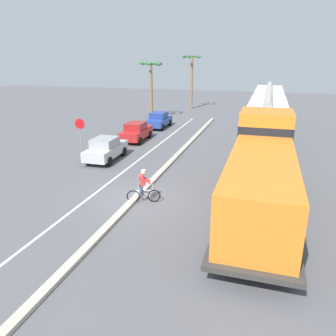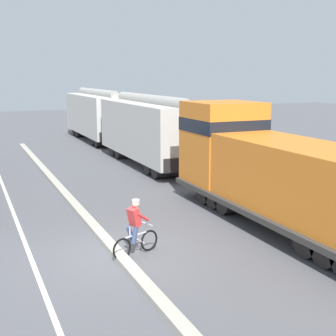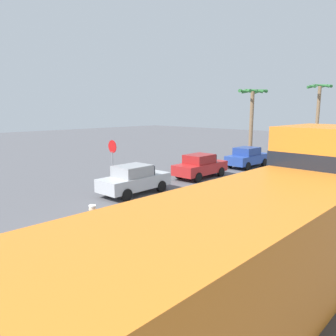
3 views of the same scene
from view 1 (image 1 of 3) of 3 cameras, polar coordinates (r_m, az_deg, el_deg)
The scene contains 13 objects.
ground_plane at distance 17.18m, azimuth -5.61°, elevation -5.38°, with size 120.00×120.00×0.00m, color #56565B.
median_curb at distance 22.44m, azimuth 0.17°, elevation 0.77°, with size 0.36×36.00×0.16m, color #B2AD9E.
lane_stripe at distance 23.23m, azimuth -5.51°, elevation 1.11°, with size 0.14×36.00×0.01m, color silver.
locomotive at distance 16.13m, azimuth 15.96°, elevation -0.82°, with size 3.10×11.61×4.20m.
hopper_car_lead at distance 27.86m, azimuth 16.75°, elevation 7.75°, with size 2.90×10.60×4.18m.
hopper_car_middle at distance 39.34m, azimuth 17.02°, elevation 10.71°, with size 2.90×10.60×4.18m.
parked_car_silver at distance 23.77m, azimuth -10.77°, elevation 3.31°, with size 1.94×4.26×1.62m.
parked_car_red at distance 29.10m, azimuth -5.56°, elevation 6.36°, with size 1.90×4.24×1.62m.
parked_car_blue at distance 34.52m, azimuth -1.59°, elevation 8.38°, with size 1.85×4.21×1.62m.
cyclist at distance 16.48m, azimuth -4.38°, elevation -3.34°, with size 1.63×0.70×1.71m.
stop_sign at distance 24.43m, azimuth -15.04°, elevation 6.33°, with size 0.76×0.08×2.88m.
palm_tree_near at distance 39.26m, azimuth -3.02°, elevation 15.76°, with size 2.71×2.78×6.65m.
palm_tree_far at distance 47.61m, azimuth 4.19°, elevation 16.67°, with size 2.65×2.74×7.46m.
Camera 1 is at (6.12, -14.46, 6.97)m, focal length 35.00 mm.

